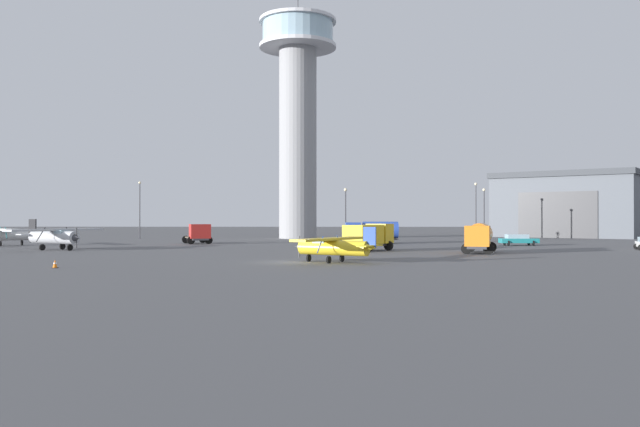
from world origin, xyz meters
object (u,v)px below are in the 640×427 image
(light_post_east, at_px, (484,209))
(traffic_cone_near_left, at_px, (55,264))
(airplane_yellow, at_px, (334,246))
(light_post_centre, at_px, (476,206))
(truck_box_yellow, at_px, (369,236))
(truck_flatbed_red, at_px, (198,234))
(airplane_silver, at_px, (53,236))
(truck_fuel_tanker_orange, at_px, (479,236))
(light_post_north, at_px, (140,205))
(control_tower, at_px, (298,104))
(car_teal, at_px, (518,239))
(truck_fuel_tanker_blue, at_px, (372,231))
(light_post_west, at_px, (346,209))

(light_post_east, xyz_separation_m, traffic_cone_near_left, (-41.18, -55.96, -4.47))
(airplane_yellow, bearing_deg, light_post_centre, -82.69)
(truck_box_yellow, bearing_deg, light_post_east, 4.68)
(truck_flatbed_red, height_order, light_post_centre, light_post_centre)
(airplane_silver, xyz_separation_m, truck_fuel_tanker_orange, (43.49, -4.64, 0.11))
(light_post_east, relative_size, light_post_north, 0.85)
(control_tower, distance_m, truck_flatbed_red, 33.14)
(truck_box_yellow, xyz_separation_m, car_teal, (18.86, 13.53, -0.83))
(airplane_silver, height_order, light_post_east, light_post_east)
(airplane_yellow, height_order, truck_box_yellow, truck_box_yellow)
(truck_fuel_tanker_blue, relative_size, light_post_north, 0.74)
(control_tower, xyz_separation_m, light_post_centre, (28.67, -2.67, -16.86))
(light_post_west, relative_size, light_post_north, 0.81)
(airplane_yellow, bearing_deg, airplane_silver, -2.27)
(truck_flatbed_red, distance_m, car_teal, 40.34)
(truck_box_yellow, height_order, light_post_north, light_post_north)
(truck_fuel_tanker_blue, height_order, light_post_north, light_post_north)
(airplane_silver, height_order, traffic_cone_near_left, airplane_silver)
(truck_fuel_tanker_blue, distance_m, car_teal, 18.33)
(control_tower, distance_m, light_post_east, 34.57)
(truck_fuel_tanker_orange, relative_size, light_post_west, 0.91)
(airplane_silver, height_order, truck_fuel_tanker_blue, airplane_silver)
(airplane_silver, bearing_deg, truck_fuel_tanker_orange, 24.27)
(light_post_west, distance_m, light_post_centre, 25.39)
(truck_fuel_tanker_orange, relative_size, car_teal, 1.49)
(airplane_yellow, height_order, truck_fuel_tanker_blue, truck_fuel_tanker_blue)
(control_tower, height_order, airplane_silver, control_tower)
(airplane_silver, bearing_deg, control_tower, 89.68)
(airplane_silver, height_order, car_teal, airplane_silver)
(truck_fuel_tanker_orange, bearing_deg, light_post_centre, -174.88)
(airplane_silver, height_order, truck_flatbed_red, airplane_silver)
(truck_fuel_tanker_orange, xyz_separation_m, truck_flatbed_red, (-31.74, 20.94, -0.37))
(car_teal, relative_size, light_post_centre, 0.51)
(light_post_north, bearing_deg, truck_flatbed_red, -55.29)
(light_post_north, bearing_deg, control_tower, 6.21)
(truck_box_yellow, xyz_separation_m, light_post_north, (-35.24, 37.65, 3.93))
(truck_flatbed_red, xyz_separation_m, light_post_east, (40.40, 15.49, 3.50))
(control_tower, height_order, traffic_cone_near_left, control_tower)
(truck_fuel_tanker_blue, bearing_deg, light_post_north, -29.32)
(light_post_west, height_order, light_post_east, light_post_east)
(car_teal, bearing_deg, light_post_north, 154.73)
(truck_fuel_tanker_blue, bearing_deg, truck_fuel_tanker_orange, 110.13)
(airplane_yellow, bearing_deg, car_teal, -96.57)
(truck_flatbed_red, distance_m, light_post_east, 43.41)
(truck_box_yellow, xyz_separation_m, traffic_cone_near_left, (-22.06, -22.98, -1.29))
(airplane_yellow, xyz_separation_m, truck_fuel_tanker_orange, (13.85, 13.67, 0.36))
(control_tower, bearing_deg, truck_flatbed_red, -116.67)
(truck_box_yellow, bearing_deg, control_tower, 48.36)
(truck_box_yellow, bearing_deg, truck_fuel_tanker_orange, -73.46)
(control_tower, bearing_deg, airplane_silver, -120.68)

